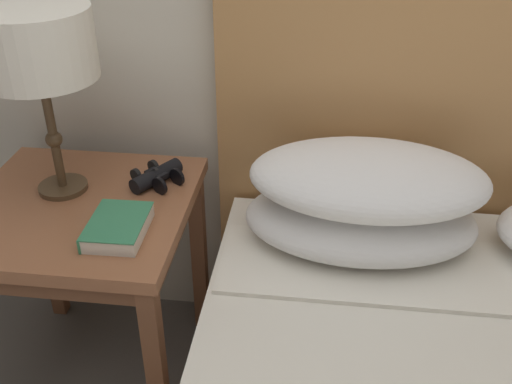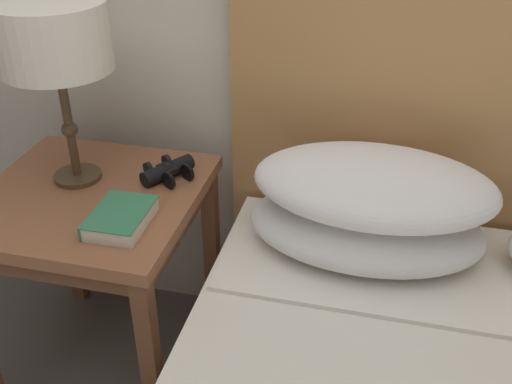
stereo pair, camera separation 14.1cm
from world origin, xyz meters
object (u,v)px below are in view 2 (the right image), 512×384
table_lamp (54,41)px  book_on_nightstand (120,218)px  binoculars_pair (168,171)px  nightstand (92,219)px

table_lamp → book_on_nightstand: 0.46m
table_lamp → binoculars_pair: table_lamp is taller
book_on_nightstand → table_lamp: bearing=139.2°
nightstand → table_lamp: 0.48m
nightstand → binoculars_pair: size_ratio=3.97×
nightstand → table_lamp: table_lamp is taller
table_lamp → nightstand: bearing=-46.1°
nightstand → table_lamp: bearing=133.9°
nightstand → binoculars_pair: bearing=35.1°
book_on_nightstand → nightstand: bearing=141.7°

